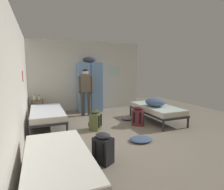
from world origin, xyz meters
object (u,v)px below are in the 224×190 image
backpack_black (104,149)px  clothes_pile_grey (128,118)px  backpack_olive (95,120)px  locker_bank (90,86)px  bed_left_front (58,161)px  bedding_heap (155,102)px  person_traveler (86,88)px  lotion_bottle (39,98)px  backpack_maroon (138,116)px  bed_right (156,109)px  water_bottle (34,97)px  clothes_pile_denim (141,139)px  shelf_unit (37,106)px  bed_left_rear (47,113)px

backpack_black → clothes_pile_grey: 2.85m
backpack_olive → locker_bank: bearing=78.5°
bed_left_front → locker_bank: bearing=69.5°
bedding_heap → person_traveler: bearing=138.7°
bed_left_front → backpack_olive: (1.19, 2.18, -0.12)m
locker_bank → bedding_heap: locker_bank is taller
lotion_bottle → backpack_maroon: lotion_bottle is taller
bed_right → lotion_bottle: bearing=149.9°
lotion_bottle → backpack_maroon: 3.43m
backpack_black → clothes_pile_grey: backpack_black is taller
lotion_bottle → water_bottle: bearing=158.2°
bed_left_front → clothes_pile_grey: bearing=47.7°
bed_right → backpack_olive: 2.04m
clothes_pile_denim → clothes_pile_grey: bearing=72.5°
bed_left_front → backpack_black: backpack_black is taller
shelf_unit → backpack_olive: size_ratio=1.04×
backpack_olive → shelf_unit: bearing=124.2°
bed_right → clothes_pile_denim: size_ratio=3.58×
locker_bank → bed_left_rear: bearing=-138.9°
bed_right → clothes_pile_denim: bearing=-135.5°
person_traveler → clothes_pile_grey: size_ratio=3.46×
backpack_olive → clothes_pile_grey: 1.40m
shelf_unit → bed_right: size_ratio=0.30×
bed_left_rear → backpack_black: (0.81, -2.54, -0.12)m
locker_bank → bed_right: size_ratio=1.09×
shelf_unit → bed_left_rear: 1.37m
backpack_olive → bed_right: bearing=2.9°
locker_bank → bed_left_front: 4.70m
bedding_heap → water_bottle: (-3.45, 2.10, 0.03)m
lotion_bottle → clothes_pile_grey: bearing=-30.1°
backpack_olive → clothes_pile_denim: size_ratio=1.04×
bedding_heap → person_traveler: person_traveler is taller
bed_right → backpack_maroon: (-0.76, -0.18, -0.12)m
bed_left_front → person_traveler: (1.34, 3.78, 0.60)m
clothes_pile_denim → bed_right: bearing=44.5°
bed_right → backpack_black: bearing=-142.1°
locker_bank → water_bottle: 1.99m
shelf_unit → bed_left_front: shelf_unit is taller
water_bottle → backpack_black: water_bottle is taller
shelf_unit → lotion_bottle: bearing=-29.7°
water_bottle → lotion_bottle: 0.16m
person_traveler → clothes_pile_grey: person_traveler is taller
clothes_pile_grey → bed_left_rear: bearing=174.7°
shelf_unit → backpack_maroon: (2.71, -2.20, -0.09)m
bed_left_front → backpack_maroon: bearing=40.4°
locker_bank → lotion_bottle: 1.85m
backpack_black → backpack_maroon: (1.65, 1.69, 0.00)m
locker_bank → shelf_unit: 1.99m
backpack_maroon → clothes_pile_denim: size_ratio=1.04×
bed_right → shelf_unit: bearing=149.9°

